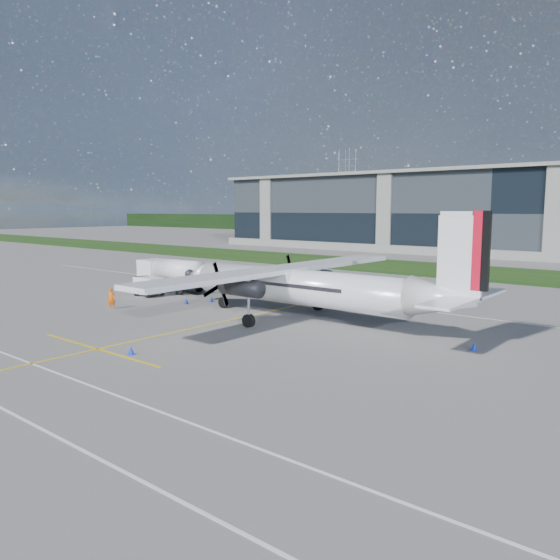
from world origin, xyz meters
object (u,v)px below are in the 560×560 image
(ground_crew_person, at_px, (111,297))
(safety_cone_nose_stbd, at_px, (211,299))
(pylon_west, at_px, (347,191))
(turboprop_aircraft, at_px, (307,267))
(safety_cone_nose_port, at_px, (186,301))
(baggage_tug, at_px, (149,287))
(fuel_tanker_truck, at_px, (168,274))
(safety_cone_portwing, at_px, (131,350))
(safety_cone_tail, at_px, (474,346))
(safety_cone_stbdwing, at_px, (375,292))

(ground_crew_person, height_order, safety_cone_nose_stbd, ground_crew_person)
(pylon_west, bearing_deg, turboprop_aircraft, -58.21)
(safety_cone_nose_port, xyz_separation_m, safety_cone_nose_stbd, (0.87, 2.18, 0.00))
(baggage_tug, bearing_deg, safety_cone_nose_port, -6.22)
(pylon_west, bearing_deg, fuel_tanker_truck, -64.02)
(fuel_tanker_truck, bearing_deg, safety_cone_portwing, -43.52)
(turboprop_aircraft, xyz_separation_m, fuel_tanker_truck, (-20.48, 3.51, -2.48))
(pylon_west, height_order, safety_cone_tail, pylon_west)
(safety_cone_nose_stbd, bearing_deg, pylon_west, 118.46)
(pylon_west, xyz_separation_m, safety_cone_tail, (100.39, -141.88, -14.75))
(turboprop_aircraft, xyz_separation_m, safety_cone_nose_stbd, (-11.79, 1.43, -3.86))
(ground_crew_person, bearing_deg, baggage_tug, 57.91)
(pylon_west, xyz_separation_m, ground_crew_person, (72.05, -147.83, -14.01))
(fuel_tanker_truck, xyz_separation_m, safety_cone_tail, (33.13, -3.85, -1.38))
(safety_cone_tail, distance_m, safety_cone_nose_stbd, 24.51)
(pylon_west, xyz_separation_m, baggage_tug, (68.82, -141.60, -14.10))
(safety_cone_stbdwing, relative_size, safety_cone_portwing, 1.00)
(fuel_tanker_truck, height_order, ground_crew_person, fuel_tanker_truck)
(baggage_tug, distance_m, ground_crew_person, 7.02)
(fuel_tanker_truck, bearing_deg, safety_cone_nose_port, -28.53)
(safety_cone_tail, bearing_deg, ground_crew_person, -168.14)
(baggage_tug, relative_size, safety_cone_stbdwing, 6.02)
(pylon_west, relative_size, safety_cone_nose_stbd, 60.00)
(pylon_west, relative_size, safety_cone_stbdwing, 60.00)
(fuel_tanker_truck, distance_m, ground_crew_person, 10.93)
(baggage_tug, xyz_separation_m, ground_crew_person, (3.23, -6.23, 0.09))
(safety_cone_nose_port, height_order, safety_cone_portwing, same)
(fuel_tanker_truck, distance_m, safety_cone_portwing, 25.30)
(safety_cone_nose_port, bearing_deg, ground_crew_person, -118.61)
(safety_cone_tail, height_order, safety_cone_portwing, same)
(pylon_west, bearing_deg, safety_cone_nose_stbd, -61.54)
(fuel_tanker_truck, relative_size, safety_cone_tail, 17.37)
(ground_crew_person, relative_size, safety_cone_tail, 3.96)
(baggage_tug, relative_size, ground_crew_person, 1.52)
(safety_cone_nose_stbd, xyz_separation_m, safety_cone_portwing, (9.62, -15.32, 0.00))
(pylon_west, xyz_separation_m, safety_cone_nose_port, (75.07, -142.29, -14.75))
(baggage_tug, relative_size, safety_cone_nose_port, 6.02)
(safety_cone_stbdwing, height_order, safety_cone_portwing, same)
(safety_cone_stbdwing, bearing_deg, ground_crew_person, -122.45)
(turboprop_aircraft, distance_m, baggage_tug, 19.19)
(safety_cone_nose_stbd, bearing_deg, baggage_tug, -168.13)
(safety_cone_tail, bearing_deg, safety_cone_nose_stbd, 175.85)
(safety_cone_nose_port, xyz_separation_m, safety_cone_stbdwing, (10.17, 15.21, 0.00))
(turboprop_aircraft, relative_size, safety_cone_portwing, 54.79)
(pylon_west, distance_m, safety_cone_stbdwing, 153.73)
(pylon_west, distance_m, safety_cone_tail, 174.43)
(turboprop_aircraft, relative_size, safety_cone_nose_stbd, 54.79)
(safety_cone_portwing, bearing_deg, ground_crew_person, 150.66)
(turboprop_aircraft, height_order, safety_cone_stbdwing, turboprop_aircraft)
(baggage_tug, distance_m, safety_cone_nose_stbd, 7.31)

